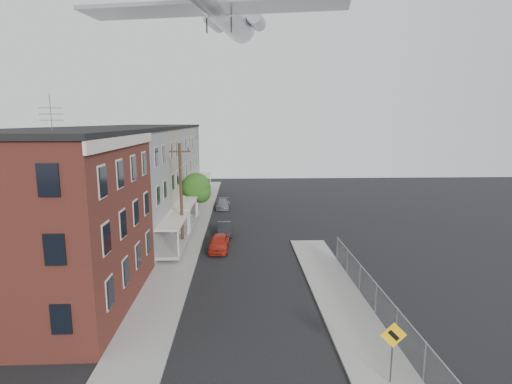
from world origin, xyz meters
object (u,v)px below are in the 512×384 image
street_tree (197,189)px  car_near (219,243)px  airplane (218,2)px  utility_pole (181,194)px  car_mid (224,229)px  warning_sign (393,343)px  car_far (223,204)px

street_tree → car_near: 11.80m
car_near → airplane: airplane is taller
utility_pole → car_mid: 6.31m
warning_sign → airplane: bearing=108.1°
street_tree → airplane: size_ratio=0.19×
utility_pole → car_near: (3.22, -1.17, -3.99)m
car_near → warning_sign: bearing=-63.6°
warning_sign → street_tree: (-10.87, 28.95, 1.57)m
utility_pole → airplane: 18.27m
car_near → utility_pole: bearing=162.2°
street_tree → car_near: size_ratio=1.30×
street_tree → car_mid: 7.85m
car_far → utility_pole: bearing=-99.8°
utility_pole → car_mid: utility_pole is taller
warning_sign → car_mid: 23.67m
street_tree → car_mid: (3.17, -6.60, -2.83)m
street_tree → car_near: bearing=-75.4°
car_far → airplane: bearing=-88.0°
car_near → car_far: (-0.35, 16.50, -0.11)m
car_mid → car_far: car_mid is taller
airplane → warning_sign: bearing=-71.9°
street_tree → airplane: airplane is taller
warning_sign → utility_pole: bearing=120.5°
utility_pole → car_mid: size_ratio=2.39×
warning_sign → car_mid: warning_sign is taller
warning_sign → street_tree: street_tree is taller
warning_sign → airplane: airplane is taller
airplane → car_far: bearing=91.2°
warning_sign → car_near: (-7.98, 17.85, -1.20)m
car_near → car_mid: car_near is taller
car_mid → airplane: size_ratio=0.14×
utility_pole → car_near: size_ratio=2.25×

